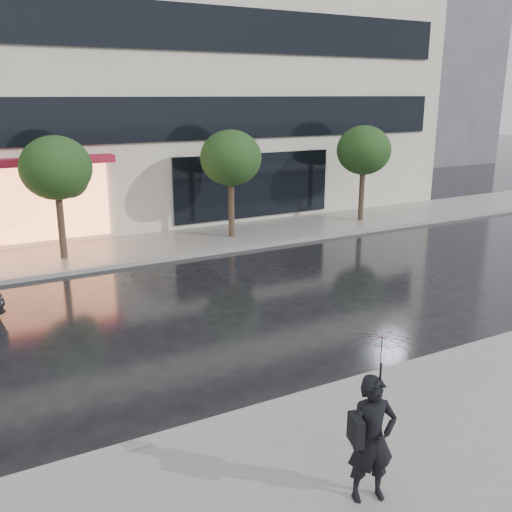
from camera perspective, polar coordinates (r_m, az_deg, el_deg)
ground at (r=11.56m, az=6.39°, el=-10.86°), size 120.00×120.00×0.00m
sidewalk_near at (r=9.44m, az=18.31°, el=-17.91°), size 60.00×4.50×0.12m
sidewalk_far at (r=20.25m, az=-10.39°, el=0.96°), size 60.00×3.50×0.12m
curb_near at (r=10.82m, az=9.49°, el=-12.55°), size 60.00×0.25×0.14m
curb_far at (r=18.65m, az=-8.67°, el=-0.22°), size 60.00×0.25×0.14m
office_building at (r=27.31m, az=-17.04°, el=23.28°), size 30.00×12.76×18.00m
bg_building_right at (r=48.56m, az=13.40°, el=18.80°), size 12.00×12.00×16.00m
tree_mid_west at (r=18.82m, az=-19.20°, el=8.11°), size 2.20×2.20×3.99m
tree_mid_east at (r=20.67m, az=-2.42°, el=9.59°), size 2.20×2.20×3.99m
tree_far_east at (r=23.92m, az=10.78°, el=10.18°), size 2.20×2.20×3.99m
pedestrian_with_umbrella at (r=7.43m, az=11.97°, el=-13.86°), size 1.02×1.03×2.30m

